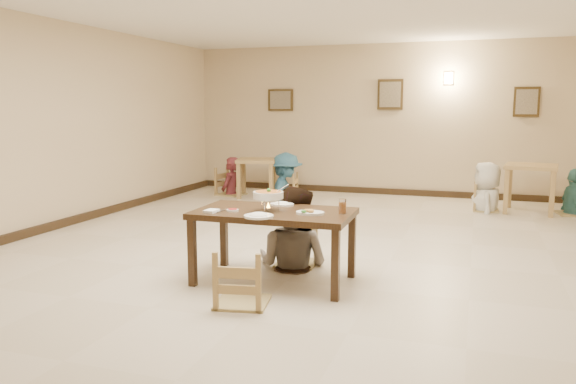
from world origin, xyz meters
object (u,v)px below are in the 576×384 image
(drink_glass, at_px, (342,207))
(bg_table_right, at_px, (531,173))
(bg_chair_rl, at_px, (487,185))
(bg_diner_b, at_px, (286,153))
(bg_chair_rr, at_px, (576,183))
(bg_table_left, at_px, (257,166))
(chair_near, at_px, (242,251))
(chair_far, at_px, (297,224))
(main_diner, at_px, (293,186))
(bg_chair_lr, at_px, (286,174))
(main_table, at_px, (274,218))
(curry_warmer, at_px, (268,195))
(bg_diner_a, at_px, (230,157))
(bg_diner_c, at_px, (488,162))
(bg_chair_ll, at_px, (231,169))

(drink_glass, relative_size, bg_table_right, 0.16)
(bg_chair_rl, bearing_deg, bg_diner_b, 85.35)
(bg_chair_rr, bearing_deg, bg_table_left, -101.41)
(drink_glass, bearing_deg, chair_near, -133.50)
(chair_far, relative_size, main_diner, 0.52)
(chair_far, bearing_deg, bg_chair_lr, 106.01)
(chair_near, bearing_deg, bg_table_right, -127.14)
(main_table, height_order, curry_warmer, curry_warmer)
(chair_far, xyz_separation_m, bg_diner_a, (-2.79, 4.36, 0.30))
(drink_glass, bearing_deg, bg_diner_c, 73.69)
(bg_diner_a, bearing_deg, bg_table_left, 89.98)
(bg_table_right, bearing_deg, drink_glass, -113.19)
(bg_chair_lr, bearing_deg, bg_diner_a, -93.40)
(chair_far, bearing_deg, bg_diner_c, 59.33)
(chair_far, xyz_separation_m, bg_chair_ll, (-2.79, 4.36, 0.05))
(main_diner, distance_m, bg_chair_rl, 4.76)
(main_diner, height_order, bg_table_right, main_diner)
(chair_near, relative_size, bg_table_left, 1.07)
(bg_table_right, relative_size, bg_diner_a, 0.59)
(bg_chair_rl, xyz_separation_m, bg_chair_rr, (1.36, 0.10, 0.08))
(bg_table_left, bearing_deg, drink_glass, -59.86)
(main_table, height_order, bg_chair_lr, bg_chair_lr)
(bg_table_right, relative_size, bg_diner_b, 0.51)
(chair_near, bearing_deg, curry_warmer, -100.63)
(main_table, relative_size, bg_table_right, 1.74)
(main_table, distance_m, chair_near, 0.73)
(main_table, height_order, chair_far, chair_far)
(main_diner, bearing_deg, main_table, 99.57)
(bg_chair_rr, bearing_deg, bg_diner_c, -96.53)
(bg_table_right, bearing_deg, bg_diner_c, -173.56)
(main_table, distance_m, chair_far, 0.70)
(bg_table_left, xyz_separation_m, bg_diner_b, (0.57, 0.08, 0.27))
(chair_near, distance_m, curry_warmer, 0.78)
(bg_table_left, xyz_separation_m, bg_chair_rr, (5.64, -0.08, -0.09))
(chair_far, bearing_deg, bg_diner_b, 106.01)
(bg_diner_a, bearing_deg, bg_table_right, 90.01)
(drink_glass, relative_size, bg_chair_lr, 0.16)
(curry_warmer, height_order, bg_chair_lr, curry_warmer)
(main_table, xyz_separation_m, bg_table_right, (2.77, 4.92, 0.01))
(bg_table_left, bearing_deg, main_table, -66.40)
(main_diner, xyz_separation_m, bg_diner_a, (-2.77, 4.44, -0.13))
(bg_diner_b, bearing_deg, bg_chair_lr, -0.00)
(chair_near, xyz_separation_m, bg_chair_rr, (3.50, 5.65, 0.04))
(chair_near, bearing_deg, bg_chair_ll, -75.24)
(bg_chair_lr, bearing_deg, bg_chair_ll, -93.40)
(bg_chair_rr, bearing_deg, drink_glass, -40.12)
(chair_far, xyz_separation_m, bg_table_right, (2.75, 4.25, 0.20))
(bg_chair_ll, distance_m, bg_chair_lr, 1.15)
(curry_warmer, height_order, drink_glass, curry_warmer)
(bg_table_left, bearing_deg, chair_near, -69.45)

